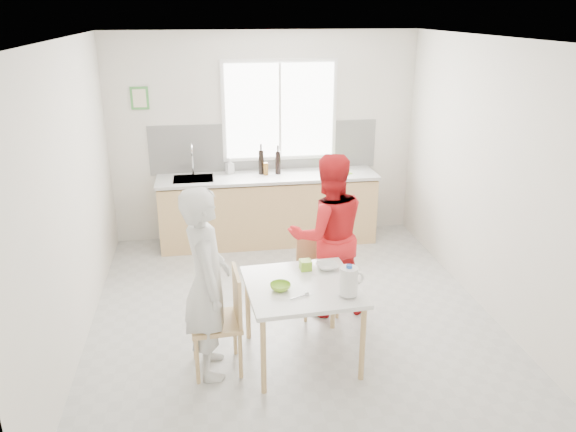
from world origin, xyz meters
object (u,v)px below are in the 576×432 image
(chair_left, at_px, (224,317))
(dining_table, at_px, (302,292))
(bowl_green, at_px, (280,287))
(chair_far, at_px, (316,268))
(wine_bottle_a, at_px, (261,162))
(person_white, at_px, (207,283))
(milk_jug, at_px, (349,281))
(wine_bottle_b, at_px, (278,163))
(person_red, at_px, (328,235))
(bowl_white, at_px, (328,266))

(chair_left, bearing_deg, dining_table, 90.00)
(chair_left, height_order, bowl_green, chair_left)
(chair_far, xyz_separation_m, bowl_green, (-0.50, -0.90, 0.29))
(chair_far, distance_m, wine_bottle_a, 2.07)
(chair_far, relative_size, bowl_green, 4.78)
(chair_far, xyz_separation_m, person_white, (-1.10, -0.88, 0.37))
(dining_table, distance_m, milk_jug, 0.48)
(chair_far, relative_size, wine_bottle_b, 2.79)
(chair_far, bearing_deg, chair_left, -141.74)
(person_red, height_order, wine_bottle_a, person_red)
(dining_table, xyz_separation_m, person_red, (0.41, 0.81, 0.18))
(bowl_white, xyz_separation_m, wine_bottle_b, (-0.11, 2.48, 0.32))
(dining_table, relative_size, bowl_green, 5.71)
(chair_far, height_order, person_red, person_red)
(bowl_white, bearing_deg, wine_bottle_a, 97.30)
(chair_left, xyz_separation_m, wine_bottle_a, (0.64, 2.82, 0.58))
(person_white, bearing_deg, milk_jug, -103.95)
(person_white, bearing_deg, dining_table, -90.00)
(chair_far, distance_m, bowl_white, 0.64)
(bowl_green, height_order, bowl_white, bowl_green)
(person_white, xyz_separation_m, wine_bottle_b, (0.98, 2.80, 0.24))
(bowl_white, bearing_deg, person_white, -163.73)
(milk_jug, height_order, wine_bottle_b, wine_bottle_b)
(wine_bottle_a, relative_size, wine_bottle_b, 1.07)
(person_white, relative_size, wine_bottle_b, 5.53)
(chair_left, height_order, milk_jug, milk_jug)
(person_red, relative_size, milk_jug, 6.33)
(person_red, xyz_separation_m, wine_bottle_a, (-0.45, 1.97, 0.25))
(bowl_green, relative_size, bowl_white, 0.88)
(bowl_green, bearing_deg, chair_far, 61.02)
(person_red, xyz_separation_m, bowl_white, (-0.12, -0.54, -0.08))
(bowl_green, bearing_deg, bowl_white, 34.48)
(chair_far, distance_m, milk_jug, 1.17)
(bowl_green, height_order, milk_jug, milk_jug)
(chair_far, height_order, person_white, person_white)
(chair_left, bearing_deg, bowl_green, 84.07)
(dining_table, relative_size, chair_far, 1.20)
(milk_jug, bearing_deg, person_white, 166.05)
(dining_table, height_order, wine_bottle_a, wine_bottle_a)
(chair_left, height_order, chair_far, chair_left)
(bowl_green, relative_size, wine_bottle_b, 0.58)
(dining_table, height_order, person_white, person_white)
(dining_table, bearing_deg, milk_jug, -37.34)
(chair_far, distance_m, person_white, 1.46)
(chair_left, bearing_deg, bowl_white, 104.29)
(person_white, relative_size, milk_jug, 6.32)
(person_white, distance_m, person_red, 1.48)
(person_red, bearing_deg, person_white, 31.82)
(chair_far, bearing_deg, milk_jug, -91.36)
(chair_left, height_order, person_red, person_red)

